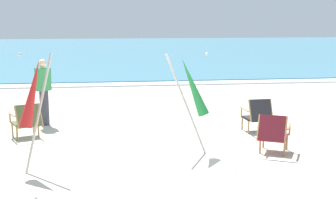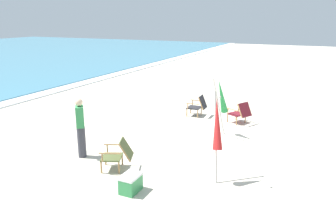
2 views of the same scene
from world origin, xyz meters
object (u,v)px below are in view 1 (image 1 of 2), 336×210
(person_near_chairs, at_px, (44,91))
(beach_chair_front_right, at_px, (27,120))
(beach_chair_back_right, at_px, (273,133))
(umbrella_furled_green, at_px, (193,88))
(beach_chair_mid_center, at_px, (258,115))
(umbrella_furled_red, at_px, (33,95))

(person_near_chairs, bearing_deg, beach_chair_front_right, -99.57)
(beach_chair_back_right, distance_m, person_near_chairs, 5.70)
(beach_chair_front_right, distance_m, umbrella_furled_green, 3.84)
(beach_chair_mid_center, bearing_deg, umbrella_furled_red, -155.40)
(beach_chair_back_right, xyz_separation_m, beach_chair_front_right, (-4.93, 1.88, -0.00))
(beach_chair_back_right, distance_m, beach_chair_mid_center, 1.70)
(beach_chair_front_right, bearing_deg, beach_chair_mid_center, -2.14)
(umbrella_furled_green, distance_m, umbrella_furled_red, 2.97)
(umbrella_furled_green, height_order, umbrella_furled_red, umbrella_furled_red)
(beach_chair_mid_center, distance_m, umbrella_furled_green, 2.44)
(beach_chair_front_right, relative_size, umbrella_furled_green, 0.47)
(beach_chair_front_right, distance_m, umbrella_furled_red, 2.56)
(beach_chair_front_right, relative_size, umbrella_furled_red, 0.45)
(umbrella_furled_red, bearing_deg, beach_chair_front_right, 102.22)
(beach_chair_back_right, height_order, beach_chair_mid_center, beach_chair_mid_center)
(beach_chair_back_right, xyz_separation_m, umbrella_furled_red, (-4.42, -0.46, 0.92))
(beach_chair_mid_center, relative_size, umbrella_furled_red, 0.39)
(beach_chair_front_right, distance_m, beach_chair_mid_center, 5.18)
(beach_chair_back_right, height_order, person_near_chairs, person_near_chairs)
(umbrella_furled_red, relative_size, person_near_chairs, 1.27)
(beach_chair_front_right, bearing_deg, person_near_chairs, 80.43)
(beach_chair_mid_center, height_order, umbrella_furled_red, umbrella_furled_red)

